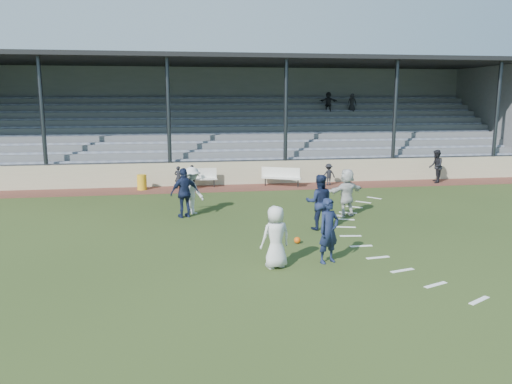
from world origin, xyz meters
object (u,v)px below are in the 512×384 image
player_white_lead (276,237)px  official (436,166)px  bench_right (281,175)px  trash_bin (142,182)px  bench_left (197,176)px  football (297,240)px  player_navy_lead (329,231)px

player_white_lead → official: 16.17m
bench_right → trash_bin: (-6.93, 0.07, -0.19)m
bench_left → football: bearing=-75.2°
bench_left → player_navy_lead: 12.63m
trash_bin → player_white_lead: player_white_lead is taller
bench_left → bench_right: size_ratio=1.01×
player_white_lead → football: bearing=-134.3°
bench_left → official: (12.56, -0.55, 0.31)m
bench_right → player_navy_lead: player_navy_lead is taller
football → player_navy_lead: bearing=-77.9°
bench_right → player_navy_lead: bearing=-70.9°
player_white_lead → official: bearing=-149.1°
football → player_navy_lead: (0.41, -1.89, 0.79)m
bench_right → player_white_lead: 12.38m
bench_right → player_white_lead: player_white_lead is taller
trash_bin → football: bearing=-62.0°
player_white_lead → official: official is taller
trash_bin → official: 15.25m
bench_right → football: 10.14m
bench_left → player_navy_lead: bearing=-75.6°
football → player_white_lead: size_ratio=0.12×
official → football: bearing=-21.2°
bench_right → official: size_ratio=1.14×
bench_left → football: size_ratio=9.69×
bench_right → trash_bin: 6.94m
football → player_navy_lead: 2.09m
player_white_lead → official: size_ratio=0.96×
football → player_white_lead: (-1.10, -2.07, 0.74)m
bench_right → official: (8.31, -0.21, 0.31)m
bench_right → official: bearing=23.2°
bench_right → official: official is taller
bench_right → trash_bin: bearing=-155.9°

